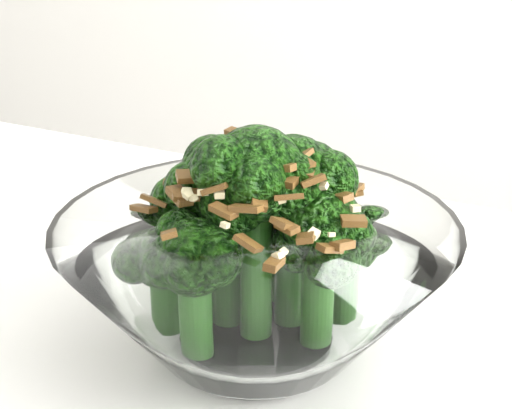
# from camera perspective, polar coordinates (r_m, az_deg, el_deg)

# --- Properties ---
(broccoli_dish) EXTENTS (0.23, 0.23, 0.14)m
(broccoli_dish) POSITION_cam_1_polar(r_m,az_deg,el_deg) (0.45, -0.05, -4.81)
(broccoli_dish) COLOR white
(broccoli_dish) RESTS_ON table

